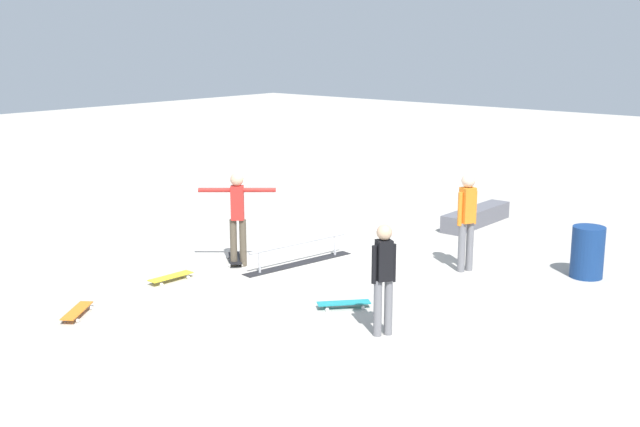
{
  "coord_description": "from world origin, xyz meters",
  "views": [
    {
      "loc": [
        10.67,
        9.14,
        4.02
      ],
      "look_at": [
        0.53,
        0.46,
        1.0
      ],
      "focal_mm": 44.64,
      "sensor_mm": 36.0,
      "label": 1
    }
  ],
  "objects_px": {
    "skate_ledge": "(476,217)",
    "skater_main": "(238,212)",
    "loose_skateboard_yellow": "(171,277)",
    "loose_skateboard_orange": "(77,311)",
    "skateboard_main": "(235,258)",
    "loose_skateboard_teal": "(344,303)",
    "grind_rail": "(299,254)",
    "bystander_black_shirt": "(384,273)",
    "trash_bin": "(588,252)",
    "bystander_orange_shirt": "(467,217)"
  },
  "relations": [
    {
      "from": "bystander_black_shirt",
      "to": "trash_bin",
      "type": "distance_m",
      "value": 4.54
    },
    {
      "from": "loose_skateboard_orange",
      "to": "loose_skateboard_yellow",
      "type": "height_order",
      "value": "same"
    },
    {
      "from": "skate_ledge",
      "to": "loose_skateboard_yellow",
      "type": "relative_size",
      "value": 2.76
    },
    {
      "from": "loose_skateboard_orange",
      "to": "loose_skateboard_teal",
      "type": "xyz_separation_m",
      "value": [
        -2.8,
        2.74,
        0.0
      ]
    },
    {
      "from": "bystander_black_shirt",
      "to": "grind_rail",
      "type": "bearing_deg",
      "value": 92.08
    },
    {
      "from": "skate_ledge",
      "to": "loose_skateboard_teal",
      "type": "bearing_deg",
      "value": 11.15
    },
    {
      "from": "skater_main",
      "to": "grind_rail",
      "type": "bearing_deg",
      "value": -173.98
    },
    {
      "from": "grind_rail",
      "to": "bystander_orange_shirt",
      "type": "bearing_deg",
      "value": 131.08
    },
    {
      "from": "skateboard_main",
      "to": "trash_bin",
      "type": "relative_size",
      "value": 0.85
    },
    {
      "from": "skate_ledge",
      "to": "skateboard_main",
      "type": "xyz_separation_m",
      "value": [
        5.38,
        -1.84,
        -0.11
      ]
    },
    {
      "from": "skate_ledge",
      "to": "bystander_orange_shirt",
      "type": "distance_m",
      "value": 3.6
    },
    {
      "from": "trash_bin",
      "to": "skateboard_main",
      "type": "bearing_deg",
      "value": -57.75
    },
    {
      "from": "bystander_black_shirt",
      "to": "loose_skateboard_yellow",
      "type": "height_order",
      "value": "bystander_black_shirt"
    },
    {
      "from": "bystander_black_shirt",
      "to": "trash_bin",
      "type": "bearing_deg",
      "value": 18.4
    },
    {
      "from": "skater_main",
      "to": "loose_skateboard_orange",
      "type": "bearing_deg",
      "value": 50.43
    },
    {
      "from": "skateboard_main",
      "to": "bystander_black_shirt",
      "type": "bearing_deg",
      "value": -155.4
    },
    {
      "from": "bystander_orange_shirt",
      "to": "loose_skateboard_orange",
      "type": "bearing_deg",
      "value": 173.53
    },
    {
      "from": "loose_skateboard_orange",
      "to": "trash_bin",
      "type": "distance_m",
      "value": 8.29
    },
    {
      "from": "skater_main",
      "to": "trash_bin",
      "type": "relative_size",
      "value": 1.91
    },
    {
      "from": "bystander_black_shirt",
      "to": "bystander_orange_shirt",
      "type": "xyz_separation_m",
      "value": [
        -3.37,
        -0.7,
        0.09
      ]
    },
    {
      "from": "skater_main",
      "to": "trash_bin",
      "type": "height_order",
      "value": "skater_main"
    },
    {
      "from": "bystander_black_shirt",
      "to": "loose_skateboard_orange",
      "type": "height_order",
      "value": "bystander_black_shirt"
    },
    {
      "from": "skate_ledge",
      "to": "trash_bin",
      "type": "distance_m",
      "value": 3.95
    },
    {
      "from": "skate_ledge",
      "to": "skater_main",
      "type": "bearing_deg",
      "value": -16.59
    },
    {
      "from": "bystander_orange_shirt",
      "to": "loose_skateboard_yellow",
      "type": "distance_m",
      "value": 5.12
    },
    {
      "from": "loose_skateboard_yellow",
      "to": "loose_skateboard_teal",
      "type": "height_order",
      "value": "same"
    },
    {
      "from": "skate_ledge",
      "to": "skateboard_main",
      "type": "bearing_deg",
      "value": -18.88
    },
    {
      "from": "grind_rail",
      "to": "skate_ledge",
      "type": "distance_m",
      "value": 4.79
    },
    {
      "from": "skateboard_main",
      "to": "skater_main",
      "type": "bearing_deg",
      "value": -167.3
    },
    {
      "from": "skateboard_main",
      "to": "loose_skateboard_yellow",
      "type": "xyz_separation_m",
      "value": [
        1.46,
        -0.0,
        0.0
      ]
    },
    {
      "from": "skate_ledge",
      "to": "skater_main",
      "type": "height_order",
      "value": "skater_main"
    },
    {
      "from": "skateboard_main",
      "to": "loose_skateboard_orange",
      "type": "bearing_deg",
      "value": 134.68
    },
    {
      "from": "loose_skateboard_teal",
      "to": "grind_rail",
      "type": "bearing_deg",
      "value": 98.41
    },
    {
      "from": "grind_rail",
      "to": "loose_skateboard_yellow",
      "type": "height_order",
      "value": "grind_rail"
    },
    {
      "from": "skateboard_main",
      "to": "bystander_orange_shirt",
      "type": "height_order",
      "value": "bystander_orange_shirt"
    },
    {
      "from": "skateboard_main",
      "to": "bystander_black_shirt",
      "type": "xyz_separation_m",
      "value": [
        1.14,
        4.12,
        0.8
      ]
    },
    {
      "from": "bystander_black_shirt",
      "to": "loose_skateboard_orange",
      "type": "bearing_deg",
      "value": 152.61
    },
    {
      "from": "skate_ledge",
      "to": "skateboard_main",
      "type": "relative_size",
      "value": 3.0
    },
    {
      "from": "skater_main",
      "to": "bystander_orange_shirt",
      "type": "height_order",
      "value": "bystander_orange_shirt"
    },
    {
      "from": "bystander_orange_shirt",
      "to": "loose_skateboard_teal",
      "type": "bearing_deg",
      "value": -165.31
    },
    {
      "from": "loose_skateboard_yellow",
      "to": "loose_skateboard_orange",
      "type": "bearing_deg",
      "value": -169.5
    },
    {
      "from": "grind_rail",
      "to": "bystander_orange_shirt",
      "type": "xyz_separation_m",
      "value": [
        -1.56,
        2.48,
        0.79
      ]
    },
    {
      "from": "grind_rail",
      "to": "loose_skateboard_orange",
      "type": "relative_size",
      "value": 3.05
    },
    {
      "from": "skateboard_main",
      "to": "skate_ledge",
      "type": "bearing_deg",
      "value": -68.83
    },
    {
      "from": "skate_ledge",
      "to": "trash_bin",
      "type": "relative_size",
      "value": 2.54
    },
    {
      "from": "skate_ledge",
      "to": "grind_rail",
      "type": "bearing_deg",
      "value": -10.85
    },
    {
      "from": "grind_rail",
      "to": "trash_bin",
      "type": "height_order",
      "value": "trash_bin"
    },
    {
      "from": "skater_main",
      "to": "loose_skateboard_yellow",
      "type": "xyz_separation_m",
      "value": [
        1.36,
        -0.21,
        -0.9
      ]
    },
    {
      "from": "skater_main",
      "to": "skate_ledge",
      "type": "bearing_deg",
      "value": -147.41
    },
    {
      "from": "bystander_black_shirt",
      "to": "bystander_orange_shirt",
      "type": "bearing_deg",
      "value": 43.5
    }
  ]
}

